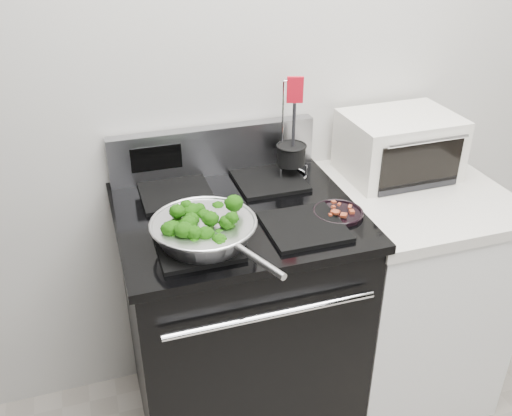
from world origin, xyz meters
name	(u,v)px	position (x,y,z in m)	size (l,w,h in m)	color
back_wall	(289,57)	(0.00, 1.75, 1.35)	(4.00, 0.02, 2.70)	beige
gas_range	(239,319)	(-0.30, 1.41, 0.49)	(0.79, 0.69, 1.13)	black
counter	(402,290)	(0.39, 1.41, 0.46)	(0.62, 0.68, 0.92)	white
skillet	(204,230)	(-0.45, 1.24, 1.00)	(0.32, 0.48, 0.07)	silver
broccoli_pile	(203,225)	(-0.45, 1.25, 1.02)	(0.25, 0.25, 0.09)	black
bacon_plate	(338,210)	(0.01, 1.29, 0.97)	(0.17, 0.17, 0.04)	black
utensil_holder	(291,160)	(-0.04, 1.60, 1.02)	(0.12, 0.12, 0.38)	silver
toaster_oven	(399,145)	(0.38, 1.56, 1.04)	(0.41, 0.32, 0.23)	silver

